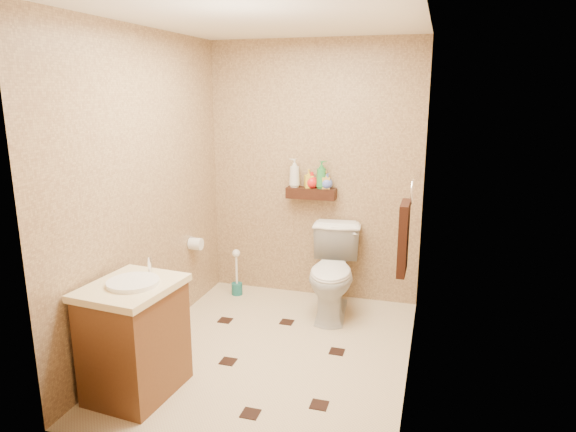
% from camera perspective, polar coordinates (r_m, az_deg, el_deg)
% --- Properties ---
extents(ground, '(2.50, 2.50, 0.00)m').
position_cam_1_polar(ground, '(4.04, -1.71, -15.00)').
color(ground, beige).
rests_on(ground, ground).
extents(wall_back, '(2.00, 0.04, 2.40)m').
position_cam_1_polar(wall_back, '(4.80, 2.86, 4.84)').
color(wall_back, tan).
rests_on(wall_back, ground).
extents(wall_front, '(2.00, 0.04, 2.40)m').
position_cam_1_polar(wall_front, '(2.50, -10.88, -3.84)').
color(wall_front, tan).
rests_on(wall_front, ground).
extents(wall_left, '(0.04, 2.50, 2.40)m').
position_cam_1_polar(wall_left, '(4.04, -15.44, 2.65)').
color(wall_left, tan).
rests_on(wall_left, ground).
extents(wall_right, '(0.04, 2.50, 2.40)m').
position_cam_1_polar(wall_right, '(3.45, 14.15, 0.85)').
color(wall_right, tan).
rests_on(wall_right, ground).
extents(ceiling, '(2.00, 2.50, 0.02)m').
position_cam_1_polar(ceiling, '(3.57, -2.00, 21.08)').
color(ceiling, white).
rests_on(ceiling, wall_back).
extents(wall_shelf, '(0.46, 0.14, 0.10)m').
position_cam_1_polar(wall_shelf, '(4.76, 2.60, 2.55)').
color(wall_shelf, '#361A0E').
rests_on(wall_shelf, wall_back).
extents(floor_accents, '(1.17, 1.41, 0.01)m').
position_cam_1_polar(floor_accents, '(3.98, -1.64, -15.45)').
color(floor_accents, black).
rests_on(floor_accents, ground).
extents(toilet, '(0.52, 0.80, 0.78)m').
position_cam_1_polar(toilet, '(4.55, 5.02, -6.29)').
color(toilet, white).
rests_on(toilet, ground).
extents(vanity, '(0.56, 0.66, 0.88)m').
position_cam_1_polar(vanity, '(3.56, -16.64, -12.77)').
color(vanity, brown).
rests_on(vanity, ground).
extents(toilet_brush, '(0.11, 0.11, 0.46)m').
position_cam_1_polar(toilet_brush, '(5.05, -5.71, -6.95)').
color(toilet_brush, '#196667').
rests_on(toilet_brush, ground).
extents(towel_ring, '(0.12, 0.30, 0.76)m').
position_cam_1_polar(towel_ring, '(3.75, 12.79, -2.03)').
color(towel_ring, silver).
rests_on(towel_ring, wall_right).
extents(toilet_paper, '(0.12, 0.11, 0.12)m').
position_cam_1_polar(toilet_paper, '(4.71, -10.22, -3.05)').
color(toilet_paper, white).
rests_on(toilet_paper, wall_left).
extents(bottle_a, '(0.11, 0.11, 0.27)m').
position_cam_1_polar(bottle_a, '(4.77, 0.73, 4.82)').
color(bottle_a, silver).
rests_on(bottle_a, wall_shelf).
extents(bottle_b, '(0.10, 0.10, 0.17)m').
position_cam_1_polar(bottle_b, '(4.74, 2.34, 4.19)').
color(bottle_b, gold).
rests_on(bottle_b, wall_shelf).
extents(bottle_c, '(0.16, 0.16, 0.15)m').
position_cam_1_polar(bottle_c, '(4.73, 2.69, 4.02)').
color(bottle_c, red).
rests_on(bottle_c, wall_shelf).
extents(bottle_d, '(0.12, 0.12, 0.26)m').
position_cam_1_polar(bottle_d, '(4.71, 3.74, 4.61)').
color(bottle_d, '#2C863E').
rests_on(bottle_d, wall_shelf).
extents(bottle_e, '(0.08, 0.09, 0.16)m').
position_cam_1_polar(bottle_e, '(4.70, 4.25, 4.02)').
color(bottle_e, gold).
rests_on(bottle_e, wall_shelf).
extents(bottle_f, '(0.15, 0.15, 0.14)m').
position_cam_1_polar(bottle_f, '(4.70, 4.33, 3.89)').
color(bottle_f, '#546DD2').
rests_on(bottle_f, wall_shelf).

